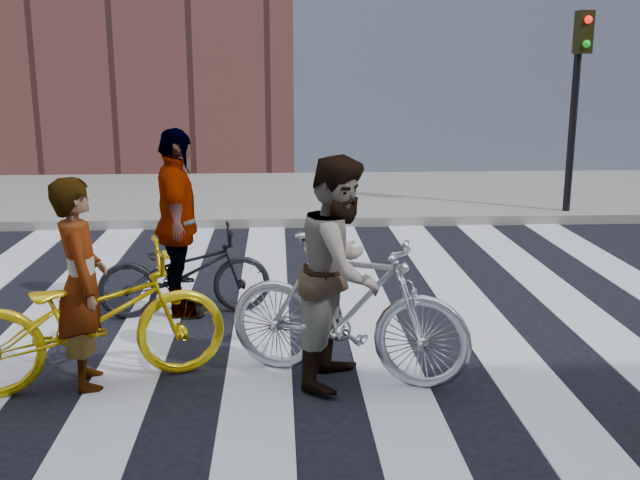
{
  "coord_description": "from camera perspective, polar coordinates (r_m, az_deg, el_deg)",
  "views": [
    {
      "loc": [
        -0.37,
        -6.52,
        2.55
      ],
      "look_at": [
        0.02,
        0.3,
        0.92
      ],
      "focal_mm": 42.0,
      "sensor_mm": 36.0,
      "label": 1
    }
  ],
  "objects": [
    {
      "name": "ground",
      "position": [
        7.01,
        -0.02,
        -7.9
      ],
      "size": [
        100.0,
        100.0,
        0.0
      ],
      "primitive_type": "plane",
      "color": "black",
      "rests_on": "ground"
    },
    {
      "name": "sidewalk_far",
      "position": [
        14.24,
        -1.73,
        3.4
      ],
      "size": [
        100.0,
        5.0,
        0.15
      ],
      "primitive_type": "cube",
      "color": "gray",
      "rests_on": "ground"
    },
    {
      "name": "zebra_crosswalk",
      "position": [
        7.01,
        -0.02,
        -7.85
      ],
      "size": [
        8.25,
        10.0,
        0.01
      ],
      "color": "silver",
      "rests_on": "ground"
    },
    {
      "name": "traffic_signal",
      "position": [
        12.77,
        19.06,
        11.48
      ],
      "size": [
        0.22,
        0.42,
        3.33
      ],
      "color": "black",
      "rests_on": "ground"
    },
    {
      "name": "bike_yellow_left",
      "position": [
        6.25,
        -17.09,
        -5.72
      ],
      "size": [
        2.27,
        1.34,
        1.13
      ],
      "primitive_type": "imported",
      "rotation": [
        0.0,
        0.0,
        1.87
      ],
      "color": "gold",
      "rests_on": "ground"
    },
    {
      "name": "bike_silver_mid",
      "position": [
        6.07,
        2.07,
        -5.22
      ],
      "size": [
        2.09,
        1.29,
        1.22
      ],
      "primitive_type": "imported",
      "rotation": [
        0.0,
        0.0,
        1.19
      ],
      "color": "silver",
      "rests_on": "ground"
    },
    {
      "name": "bike_dark_rear",
      "position": [
        7.78,
        -10.27,
        -2.4
      ],
      "size": [
        1.82,
        0.87,
        0.92
      ],
      "primitive_type": "imported",
      "rotation": [
        0.0,
        0.0,
        1.72
      ],
      "color": "black",
      "rests_on": "ground"
    },
    {
      "name": "rider_left",
      "position": [
        6.18,
        -17.72,
        -3.2
      ],
      "size": [
        0.57,
        0.71,
        1.7
      ],
      "primitive_type": "imported",
      "rotation": [
        0.0,
        0.0,
        1.87
      ],
      "color": "slate",
      "rests_on": "ground"
    },
    {
      "name": "rider_mid",
      "position": [
        5.98,
        1.62,
        -2.34
      ],
      "size": [
        0.99,
        1.1,
        1.85
      ],
      "primitive_type": "imported",
      "rotation": [
        0.0,
        0.0,
        1.19
      ],
      "color": "slate",
      "rests_on": "ground"
    },
    {
      "name": "rider_rear",
      "position": [
        7.66,
        -10.79,
        1.21
      ],
      "size": [
        0.63,
        1.18,
        1.92
      ],
      "primitive_type": "imported",
      "rotation": [
        0.0,
        0.0,
        1.72
      ],
      "color": "slate",
      "rests_on": "ground"
    }
  ]
}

